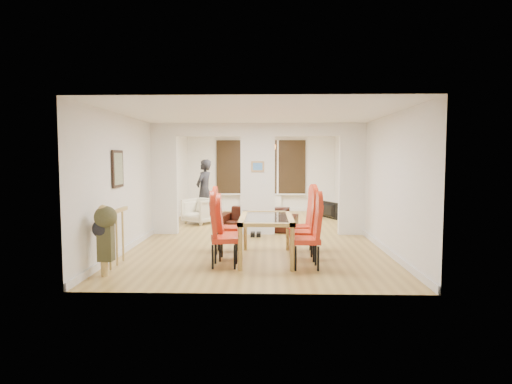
{
  "coord_description": "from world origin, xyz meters",
  "views": [
    {
      "loc": [
        0.23,
        -10.03,
        1.79
      ],
      "look_at": [
        -0.06,
        0.6,
        0.95
      ],
      "focal_mm": 30.0,
      "sensor_mm": 36.0,
      "label": 1
    }
  ],
  "objects_px": {
    "person": "(204,190)",
    "bowl": "(273,211)",
    "dining_table": "(266,238)",
    "dining_chair_lb": "(230,231)",
    "dining_chair_rb": "(302,228)",
    "television": "(327,210)",
    "sofa": "(258,219)",
    "coffee_table": "(274,216)",
    "dining_chair_la": "(225,234)",
    "dining_chair_ra": "(306,235)",
    "bottle": "(270,208)",
    "armchair": "(200,211)",
    "dining_chair_rc": "(302,223)",
    "dining_chair_lc": "(227,224)"
  },
  "relations": [
    {
      "from": "person",
      "to": "bowl",
      "type": "relative_size",
      "value": 8.74
    },
    {
      "from": "dining_chair_la",
      "to": "armchair",
      "type": "xyz_separation_m",
      "value": [
        -1.16,
        4.66,
        -0.2
      ]
    },
    {
      "from": "sofa",
      "to": "bowl",
      "type": "xyz_separation_m",
      "value": [
        0.42,
        1.96,
        -0.05
      ]
    },
    {
      "from": "person",
      "to": "dining_chair_lc",
      "type": "bearing_deg",
      "value": 34.91
    },
    {
      "from": "dining_table",
      "to": "sofa",
      "type": "relative_size",
      "value": 0.85
    },
    {
      "from": "dining_chair_ra",
      "to": "bottle",
      "type": "bearing_deg",
      "value": 95.48
    },
    {
      "from": "dining_table",
      "to": "bottle",
      "type": "height_order",
      "value": "dining_table"
    },
    {
      "from": "dining_chair_la",
      "to": "dining_chair_ra",
      "type": "distance_m",
      "value": 1.34
    },
    {
      "from": "bottle",
      "to": "bowl",
      "type": "bearing_deg",
      "value": 41.36
    },
    {
      "from": "dining_table",
      "to": "dining_chair_la",
      "type": "height_order",
      "value": "dining_chair_la"
    },
    {
      "from": "armchair",
      "to": "bowl",
      "type": "height_order",
      "value": "armchair"
    },
    {
      "from": "bowl",
      "to": "dining_table",
      "type": "bearing_deg",
      "value": -92.14
    },
    {
      "from": "dining_table",
      "to": "dining_chair_lb",
      "type": "bearing_deg",
      "value": -179.14
    },
    {
      "from": "sofa",
      "to": "bottle",
      "type": "relative_size",
      "value": 6.58
    },
    {
      "from": "dining_chair_ra",
      "to": "bottle",
      "type": "distance_m",
      "value": 5.58
    },
    {
      "from": "dining_chair_lc",
      "to": "dining_chair_ra",
      "type": "height_order",
      "value": "dining_chair_lc"
    },
    {
      "from": "dining_chair_lb",
      "to": "person",
      "type": "relative_size",
      "value": 0.58
    },
    {
      "from": "bowl",
      "to": "dining_chair_ra",
      "type": "bearing_deg",
      "value": -85.36
    },
    {
      "from": "person",
      "to": "bottle",
      "type": "xyz_separation_m",
      "value": [
        1.9,
        0.16,
        -0.53
      ]
    },
    {
      "from": "dining_chair_la",
      "to": "person",
      "type": "relative_size",
      "value": 0.62
    },
    {
      "from": "coffee_table",
      "to": "dining_chair_lc",
      "type": "bearing_deg",
      "value": -102.45
    },
    {
      "from": "sofa",
      "to": "armchair",
      "type": "distance_m",
      "value": 1.93
    },
    {
      "from": "television",
      "to": "dining_chair_lb",
      "type": "bearing_deg",
      "value": 131.9
    },
    {
      "from": "dining_chair_rb",
      "to": "television",
      "type": "relative_size",
      "value": 1.31
    },
    {
      "from": "coffee_table",
      "to": "bottle",
      "type": "distance_m",
      "value": 0.29
    },
    {
      "from": "dining_table",
      "to": "television",
      "type": "xyz_separation_m",
      "value": [
        1.79,
        5.27,
        -0.14
      ]
    },
    {
      "from": "sofa",
      "to": "bowl",
      "type": "distance_m",
      "value": 2.01
    },
    {
      "from": "dining_chair_ra",
      "to": "bowl",
      "type": "relative_size",
      "value": 5.45
    },
    {
      "from": "sofa",
      "to": "coffee_table",
      "type": "xyz_separation_m",
      "value": [
        0.45,
        1.86,
        -0.18
      ]
    },
    {
      "from": "dining_chair_ra",
      "to": "dining_chair_rb",
      "type": "relative_size",
      "value": 0.97
    },
    {
      "from": "dining_chair_lb",
      "to": "bottle",
      "type": "xyz_separation_m",
      "value": [
        0.72,
        4.98,
        -0.16
      ]
    },
    {
      "from": "bowl",
      "to": "person",
      "type": "bearing_deg",
      "value": -172.74
    },
    {
      "from": "dining_table",
      "to": "bottle",
      "type": "relative_size",
      "value": 5.57
    },
    {
      "from": "bottle",
      "to": "television",
      "type": "bearing_deg",
      "value": 9.98
    },
    {
      "from": "dining_chair_la",
      "to": "person",
      "type": "bearing_deg",
      "value": 92.26
    },
    {
      "from": "dining_chair_rb",
      "to": "dining_chair_ra",
      "type": "bearing_deg",
      "value": -86.77
    },
    {
      "from": "dining_chair_lb",
      "to": "person",
      "type": "xyz_separation_m",
      "value": [
        -1.17,
        4.82,
        0.37
      ]
    },
    {
      "from": "dining_table",
      "to": "dining_chair_lb",
      "type": "distance_m",
      "value": 0.65
    },
    {
      "from": "sofa",
      "to": "coffee_table",
      "type": "height_order",
      "value": "sofa"
    },
    {
      "from": "armchair",
      "to": "person",
      "type": "bearing_deg",
      "value": 121.67
    },
    {
      "from": "dining_chair_la",
      "to": "dining_chair_rc",
      "type": "xyz_separation_m",
      "value": [
        1.35,
        1.11,
        0.02
      ]
    },
    {
      "from": "armchair",
      "to": "coffee_table",
      "type": "relative_size",
      "value": 0.85
    },
    {
      "from": "television",
      "to": "dining_chair_rc",
      "type": "bearing_deg",
      "value": 143.07
    },
    {
      "from": "dining_chair_la",
      "to": "sofa",
      "type": "relative_size",
      "value": 0.56
    },
    {
      "from": "dining_chair_lb",
      "to": "dining_chair_rc",
      "type": "xyz_separation_m",
      "value": [
        1.31,
        0.62,
        0.06
      ]
    },
    {
      "from": "dining_chair_ra",
      "to": "person",
      "type": "bearing_deg",
      "value": 114.23
    },
    {
      "from": "armchair",
      "to": "bottle",
      "type": "height_order",
      "value": "armchair"
    },
    {
      "from": "dining_chair_ra",
      "to": "sofa",
      "type": "distance_m",
      "value": 3.79
    },
    {
      "from": "armchair",
      "to": "television",
      "type": "bearing_deg",
      "value": 51.46
    },
    {
      "from": "dining_chair_rc",
      "to": "armchair",
      "type": "height_order",
      "value": "dining_chair_rc"
    }
  ]
}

